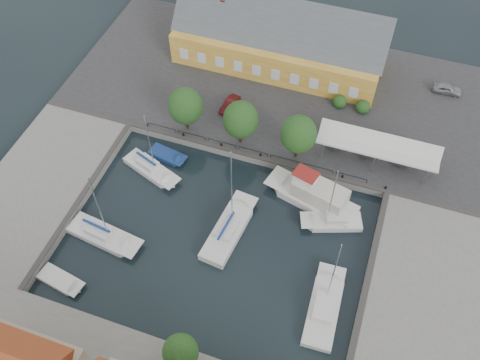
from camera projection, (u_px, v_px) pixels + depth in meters
The scene contains 18 objects.
ground at pixel (222, 229), 58.95m from camera, with size 140.00×140.00×0.00m, color black.
north_quay at pixel (281, 91), 71.91m from camera, with size 56.00×26.00×1.00m, color #2D2D30.
west_quay at pixel (38, 188), 61.83m from camera, with size 12.00×24.00×1.00m, color slate.
east_quay at pixel (423, 304), 52.96m from camera, with size 12.00×24.00×1.00m, color slate.
quay_edge_fittings at pixel (237, 191), 60.87m from camera, with size 56.00×24.72×0.40m.
warehouse at pixel (276, 39), 72.44m from camera, with size 28.56×14.00×9.55m.
tent_canopy at pixel (379, 145), 61.64m from camera, with size 14.00×4.00×2.83m.
quay_trees at pixel (241, 120), 62.47m from camera, with size 18.20×4.20×6.30m.
car_silver at pixel (447, 89), 70.43m from camera, with size 1.51×3.75×1.28m, color #95989B.
car_red at pixel (230, 104), 68.71m from camera, with size 1.27×3.65×1.20m, color #511214.
center_sailboat at pixel (228, 231), 58.37m from camera, with size 3.80×9.80×13.05m.
trawler at pixel (315, 197), 60.39m from camera, with size 11.33×5.87×5.00m.
east_boat_a at pixel (333, 222), 59.16m from camera, with size 7.12×4.40×9.90m.
east_boat_c at pixel (324, 309), 52.88m from camera, with size 3.27×9.29×11.58m.
west_boat_a at pixel (151, 170), 63.77m from camera, with size 8.00×4.74×10.47m.
west_boat_d at pixel (103, 236), 58.07m from camera, with size 8.95×3.72×11.61m.
launch_sw at pixel (61, 281), 54.93m from camera, with size 5.33×2.75×0.98m.
launch_nw at pixel (167, 156), 65.34m from camera, with size 5.08×2.72×0.88m.
Camera 1 is at (12.36, -29.56, 49.82)m, focal length 40.00 mm.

